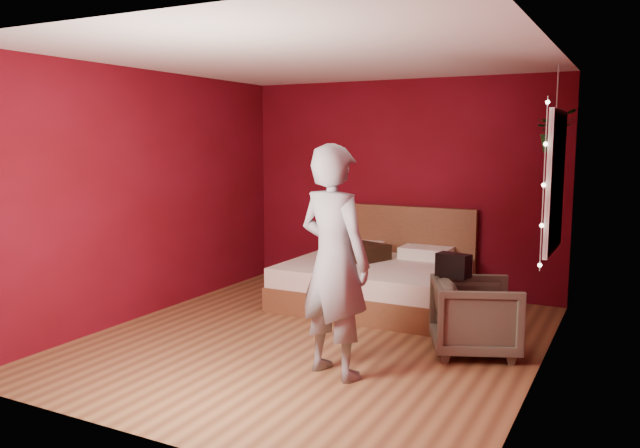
{
  "coord_description": "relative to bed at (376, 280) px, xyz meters",
  "views": [
    {
      "loc": [
        2.67,
        -5.05,
        1.87
      ],
      "look_at": [
        -0.16,
        0.4,
        1.04
      ],
      "focal_mm": 35.0,
      "sensor_mm": 36.0,
      "label": 1
    }
  ],
  "objects": [
    {
      "name": "throw_pillow",
      "position": [
        -0.21,
        0.07,
        0.29
      ],
      "size": [
        0.64,
        0.64,
        0.18
      ],
      "primitive_type": "cube",
      "rotation": [
        0.0,
        0.0,
        -0.36
      ],
      "color": "black",
      "rests_on": "bed"
    },
    {
      "name": "hanging_plant",
      "position": [
        1.85,
        0.13,
        1.68
      ],
      "size": [
        0.48,
        0.45,
        0.86
      ],
      "color": "silver",
      "rests_on": "room_walls"
    },
    {
      "name": "bed",
      "position": [
        0.0,
        0.0,
        0.0
      ],
      "size": [
        1.94,
        1.65,
        1.07
      ],
      "color": "brown",
      "rests_on": "ground"
    },
    {
      "name": "person",
      "position": [
        0.53,
        -2.19,
        0.65
      ],
      "size": [
        0.77,
        0.62,
        1.85
      ],
      "primitive_type": "imported",
      "rotation": [
        0.0,
        0.0,
        2.85
      ],
      "color": "slate",
      "rests_on": "ground"
    },
    {
      "name": "floor",
      "position": [
        -0.02,
        -1.47,
        -0.28
      ],
      "size": [
        4.5,
        4.5,
        0.0
      ],
      "primitive_type": "plane",
      "color": "olive",
      "rests_on": "ground"
    },
    {
      "name": "handbag",
      "position": [
        1.2,
        -1.14,
        0.49
      ],
      "size": [
        0.32,
        0.21,
        0.21
      ],
      "primitive_type": "cube",
      "rotation": [
        0.0,
        0.0,
        -0.22
      ],
      "color": "black",
      "rests_on": "armchair"
    },
    {
      "name": "window",
      "position": [
        1.95,
        -0.57,
        1.22
      ],
      "size": [
        0.05,
        0.97,
        1.27
      ],
      "color": "white",
      "rests_on": "room_walls"
    },
    {
      "name": "armchair",
      "position": [
        1.41,
        -1.17,
        0.05
      ],
      "size": [
        0.95,
        0.94,
        0.66
      ],
      "primitive_type": "imported",
      "rotation": [
        0.0,
        0.0,
        1.98
      ],
      "color": "#5A5947",
      "rests_on": "ground"
    },
    {
      "name": "room_walls",
      "position": [
        -0.02,
        -1.47,
        1.4
      ],
      "size": [
        4.04,
        4.54,
        2.62
      ],
      "color": "maroon",
      "rests_on": "ground"
    },
    {
      "name": "fairy_lights",
      "position": [
        1.92,
        -1.09,
        1.22
      ],
      "size": [
        0.04,
        0.04,
        1.45
      ],
      "color": "silver",
      "rests_on": "room_walls"
    }
  ]
}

